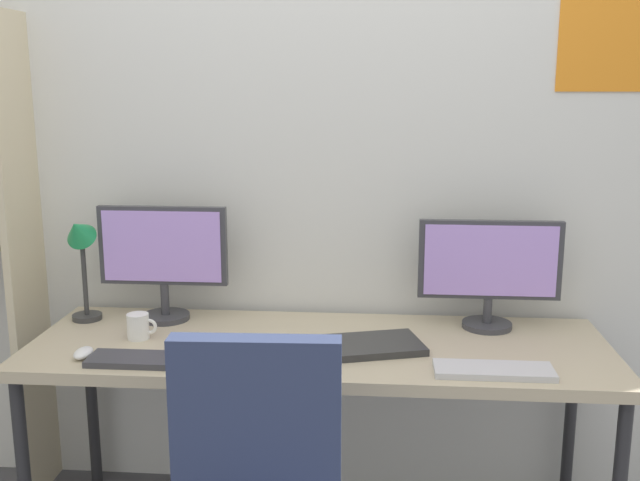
% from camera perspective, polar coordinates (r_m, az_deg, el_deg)
% --- Properties ---
extents(wall_back, '(4.39, 0.11, 2.60)m').
position_cam_1_polar(wall_back, '(2.84, 0.64, 5.72)').
color(wall_back, silver).
rests_on(wall_back, ground_plane).
extents(desk, '(1.99, 0.68, 0.74)m').
position_cam_1_polar(desk, '(2.58, -0.09, -9.04)').
color(desk, tan).
rests_on(desk, ground_plane).
extents(monitor_left, '(0.48, 0.18, 0.43)m').
position_cam_1_polar(monitor_left, '(2.80, -12.06, -1.11)').
color(monitor_left, '#38383D').
rests_on(monitor_left, desk).
extents(monitor_right, '(0.51, 0.18, 0.40)m').
position_cam_1_polar(monitor_right, '(2.72, 13.00, -2.09)').
color(monitor_right, '#38383D').
rests_on(monitor_right, desk).
extents(desk_lamp, '(0.11, 0.16, 0.42)m').
position_cam_1_polar(desk_lamp, '(2.85, -18.10, -0.59)').
color(desk_lamp, '#333333').
rests_on(desk_lamp, desk).
extents(keyboard_left, '(0.32, 0.13, 0.02)m').
position_cam_1_polar(keyboard_left, '(2.45, -13.86, -8.94)').
color(keyboard_left, '#38383D').
rests_on(keyboard_left, desk).
extents(keyboard_right, '(0.37, 0.13, 0.02)m').
position_cam_1_polar(keyboard_right, '(2.36, 13.30, -9.76)').
color(keyboard_right, silver).
rests_on(keyboard_right, desk).
extents(mouse_left_side, '(0.06, 0.10, 0.03)m').
position_cam_1_polar(mouse_left_side, '(2.54, -17.85, -8.29)').
color(mouse_left_side, silver).
rests_on(mouse_left_side, desk).
extents(mouse_right_side, '(0.06, 0.10, 0.03)m').
position_cam_1_polar(mouse_right_side, '(2.38, -6.18, -9.17)').
color(mouse_right_side, '#38383D').
rests_on(mouse_right_side, desk).
extents(laptop_closed, '(0.37, 0.30, 0.02)m').
position_cam_1_polar(laptop_closed, '(2.51, 4.15, -8.09)').
color(laptop_closed, '#2D2D2D').
rests_on(laptop_closed, desk).
extents(coffee_mug, '(0.11, 0.08, 0.09)m').
position_cam_1_polar(coffee_mug, '(2.66, -13.85, -6.47)').
color(coffee_mug, white).
rests_on(coffee_mug, desk).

